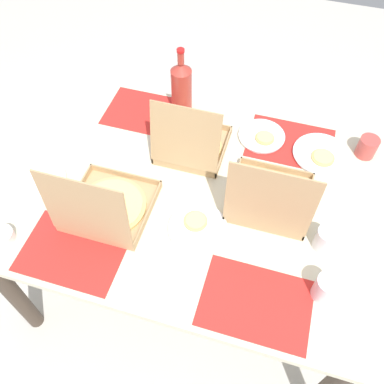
# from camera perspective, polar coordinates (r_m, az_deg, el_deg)

# --- Properties ---
(ground_plane) EXTENTS (6.00, 6.00, 0.00)m
(ground_plane) POSITION_cam_1_polar(r_m,az_deg,el_deg) (2.27, 0.00, -11.20)
(ground_plane) COLOR beige
(dining_table) EXTENTS (1.46, 1.04, 0.74)m
(dining_table) POSITION_cam_1_polar(r_m,az_deg,el_deg) (1.71, 0.00, -2.03)
(dining_table) COLOR #3F3328
(dining_table) RESTS_ON ground_plane
(placemat_near_left) EXTENTS (0.36, 0.26, 0.00)m
(placemat_near_left) POSITION_cam_1_polar(r_m,az_deg,el_deg) (1.84, 13.31, 6.58)
(placemat_near_left) COLOR red
(placemat_near_left) RESTS_ON dining_table
(placemat_near_right) EXTENTS (0.36, 0.26, 0.00)m
(placemat_near_right) POSITION_cam_1_polar(r_m,az_deg,el_deg) (1.94, -6.30, 10.79)
(placemat_near_right) COLOR red
(placemat_near_right) RESTS_ON dining_table
(placemat_far_left) EXTENTS (0.36, 0.26, 0.00)m
(placemat_far_left) POSITION_cam_1_polar(r_m,az_deg,el_deg) (1.42, 8.73, -14.75)
(placemat_far_left) COLOR red
(placemat_far_left) RESTS_ON dining_table
(placemat_far_right) EXTENTS (0.36, 0.26, 0.00)m
(placemat_far_right) POSITION_cam_1_polar(r_m,az_deg,el_deg) (1.54, -15.99, -7.83)
(placemat_far_right) COLOR red
(placemat_far_right) RESTS_ON dining_table
(pizza_box_edge_far) EXTENTS (0.30, 0.31, 0.34)m
(pizza_box_edge_far) POSITION_cam_1_polar(r_m,az_deg,el_deg) (1.56, -11.69, -2.02)
(pizza_box_edge_far) COLOR tan
(pizza_box_edge_far) RESTS_ON dining_table
(pizza_box_center) EXTENTS (0.30, 0.30, 0.34)m
(pizza_box_center) POSITION_cam_1_polar(r_m,az_deg,el_deg) (1.57, 10.59, -0.86)
(pizza_box_center) COLOR tan
(pizza_box_center) RESTS_ON dining_table
(pizza_box_corner_left) EXTENTS (0.27, 0.28, 0.31)m
(pizza_box_corner_left) POSITION_cam_1_polar(r_m,az_deg,el_deg) (1.72, -0.09, 6.55)
(pizza_box_corner_left) COLOR tan
(pizza_box_corner_left) RESTS_ON dining_table
(plate_near_left) EXTENTS (0.22, 0.22, 0.03)m
(plate_near_left) POSITION_cam_1_polar(r_m,az_deg,el_deg) (1.52, 0.77, -4.92)
(plate_near_left) COLOR white
(plate_near_left) RESTS_ON dining_table
(plate_far_right) EXTENTS (0.20, 0.20, 0.03)m
(plate_far_right) POSITION_cam_1_polar(r_m,az_deg,el_deg) (1.83, 9.54, 7.51)
(plate_far_right) COLOR white
(plate_far_right) RESTS_ON dining_table
(plate_far_left) EXTENTS (0.21, 0.21, 0.02)m
(plate_far_left) POSITION_cam_1_polar(r_m,az_deg,el_deg) (1.76, -20.22, 1.47)
(plate_far_left) COLOR white
(plate_far_left) RESTS_ON dining_table
(plate_near_right) EXTENTS (0.23, 0.23, 0.03)m
(plate_near_right) POSITION_cam_1_polar(r_m,az_deg,el_deg) (1.82, 17.25, 4.89)
(plate_near_right) COLOR white
(plate_near_right) RESTS_ON dining_table
(soda_bottle) EXTENTS (0.09, 0.09, 0.32)m
(soda_bottle) POSITION_cam_1_polar(r_m,az_deg,el_deg) (1.85, -1.44, 14.09)
(soda_bottle) COLOR #B2382D
(soda_bottle) RESTS_ON dining_table
(cup_clear_left) EXTENTS (0.08, 0.08, 0.10)m
(cup_clear_left) POSITION_cam_1_polar(r_m,az_deg,el_deg) (1.44, 17.87, -12.40)
(cup_clear_left) COLOR silver
(cup_clear_left) RESTS_ON dining_table
(cup_clear_right) EXTENTS (0.08, 0.08, 0.09)m
(cup_clear_right) POSITION_cam_1_polar(r_m,az_deg,el_deg) (1.86, 22.86, 5.70)
(cup_clear_right) COLOR #BF4742
(cup_clear_right) RESTS_ON dining_table
(cup_red) EXTENTS (0.08, 0.08, 0.10)m
(cup_red) POSITION_cam_1_polar(r_m,az_deg,el_deg) (1.53, 17.81, -6.16)
(cup_red) COLOR silver
(cup_red) RESTS_ON dining_table
(condiment_bowl) EXTENTS (0.08, 0.08, 0.04)m
(condiment_bowl) POSITION_cam_1_polar(r_m,az_deg,el_deg) (1.64, -24.49, -5.55)
(condiment_bowl) COLOR white
(condiment_bowl) RESTS_ON dining_table
(knife_by_near_right) EXTENTS (0.02, 0.21, 0.00)m
(knife_by_near_right) POSITION_cam_1_polar(r_m,az_deg,el_deg) (1.44, -4.37, -12.02)
(knife_by_near_right) COLOR #B7B7BC
(knife_by_near_right) RESTS_ON dining_table
(knife_by_near_left) EXTENTS (0.14, 0.18, 0.00)m
(knife_by_near_left) POSITION_cam_1_polar(r_m,az_deg,el_deg) (1.79, -9.01, 5.97)
(knife_by_near_left) COLOR #B7B7BC
(knife_by_near_left) RESTS_ON dining_table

